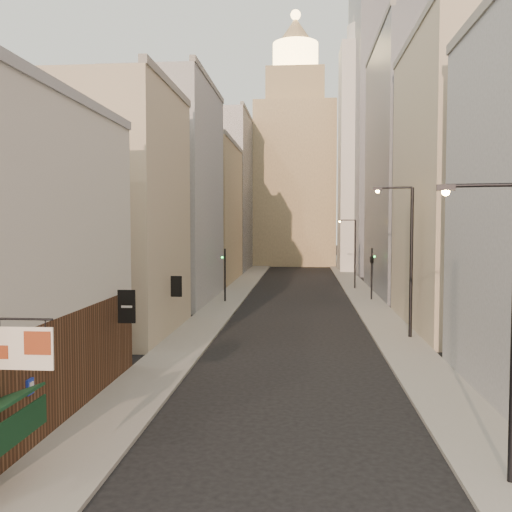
{
  "coord_description": "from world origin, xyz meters",
  "views": [
    {
      "loc": [
        0.59,
        -10.75,
        7.32
      ],
      "look_at": [
        -1.66,
        16.15,
        5.77
      ],
      "focal_mm": 40.0,
      "sensor_mm": 36.0,
      "label": 1
    }
  ],
  "objects_px": {
    "white_tower": "(366,149)",
    "traffic_light_left": "(225,265)",
    "streetlamp_mid": "(407,252)",
    "traffic_light_right": "(372,261)",
    "streetlamp_near": "(506,315)",
    "clock_tower": "(295,166)",
    "streetlamp_far": "(353,250)"
  },
  "relations": [
    {
      "from": "streetlamp_mid",
      "to": "traffic_light_right",
      "type": "xyz_separation_m",
      "value": [
        -0.09,
        17.76,
        -1.68
      ]
    },
    {
      "from": "clock_tower",
      "to": "traffic_light_left",
      "type": "bearing_deg",
      "value": -96.28
    },
    {
      "from": "streetlamp_near",
      "to": "white_tower",
      "type": "bearing_deg",
      "value": 97.3
    },
    {
      "from": "streetlamp_near",
      "to": "traffic_light_right",
      "type": "bearing_deg",
      "value": 99.04
    },
    {
      "from": "clock_tower",
      "to": "streetlamp_mid",
      "type": "bearing_deg",
      "value": -83.04
    },
    {
      "from": "streetlamp_mid",
      "to": "streetlamp_far",
      "type": "distance_m",
      "value": 27.04
    },
    {
      "from": "white_tower",
      "to": "traffic_light_left",
      "type": "height_order",
      "value": "white_tower"
    },
    {
      "from": "clock_tower",
      "to": "white_tower",
      "type": "bearing_deg",
      "value": -51.84
    },
    {
      "from": "white_tower",
      "to": "traffic_light_right",
      "type": "distance_m",
      "value": 37.71
    },
    {
      "from": "white_tower",
      "to": "streetlamp_far",
      "type": "relative_size",
      "value": 5.37
    },
    {
      "from": "streetlamp_mid",
      "to": "traffic_light_right",
      "type": "bearing_deg",
      "value": 100.61
    },
    {
      "from": "streetlamp_mid",
      "to": "traffic_light_left",
      "type": "height_order",
      "value": "streetlamp_mid"
    },
    {
      "from": "streetlamp_near",
      "to": "streetlamp_mid",
      "type": "height_order",
      "value": "streetlamp_mid"
    },
    {
      "from": "white_tower",
      "to": "streetlamp_mid",
      "type": "height_order",
      "value": "white_tower"
    },
    {
      "from": "streetlamp_near",
      "to": "streetlamp_far",
      "type": "xyz_separation_m",
      "value": [
        -0.08,
        47.4,
        -0.39
      ]
    },
    {
      "from": "clock_tower",
      "to": "streetlamp_far",
      "type": "height_order",
      "value": "clock_tower"
    },
    {
      "from": "white_tower",
      "to": "streetlamp_near",
      "type": "distance_m",
      "value": 74.12
    },
    {
      "from": "streetlamp_far",
      "to": "white_tower",
      "type": "bearing_deg",
      "value": 80.43
    },
    {
      "from": "traffic_light_left",
      "to": "traffic_light_right",
      "type": "xyz_separation_m",
      "value": [
        13.61,
        2.41,
        0.33
      ]
    },
    {
      "from": "traffic_light_left",
      "to": "streetlamp_far",
      "type": "bearing_deg",
      "value": -154.69
    },
    {
      "from": "streetlamp_mid",
      "to": "traffic_light_right",
      "type": "relative_size",
      "value": 1.93
    },
    {
      "from": "clock_tower",
      "to": "streetlamp_far",
      "type": "bearing_deg",
      "value": -79.82
    },
    {
      "from": "clock_tower",
      "to": "streetlamp_mid",
      "type": "distance_m",
      "value": 67.91
    },
    {
      "from": "streetlamp_mid",
      "to": "streetlamp_far",
      "type": "height_order",
      "value": "streetlamp_mid"
    },
    {
      "from": "streetlamp_mid",
      "to": "traffic_light_right",
      "type": "distance_m",
      "value": 17.84
    },
    {
      "from": "clock_tower",
      "to": "streetlamp_far",
      "type": "xyz_separation_m",
      "value": [
        7.06,
        -39.32,
        -13.22
      ]
    },
    {
      "from": "streetlamp_far",
      "to": "traffic_light_right",
      "type": "relative_size",
      "value": 1.55
    },
    {
      "from": "clock_tower",
      "to": "white_tower",
      "type": "distance_m",
      "value": 17.83
    },
    {
      "from": "streetlamp_near",
      "to": "traffic_light_right",
      "type": "xyz_separation_m",
      "value": [
        0.86,
        38.16,
        -0.99
      ]
    },
    {
      "from": "clock_tower",
      "to": "streetlamp_far",
      "type": "distance_m",
      "value": 42.08
    },
    {
      "from": "clock_tower",
      "to": "streetlamp_mid",
      "type": "relative_size",
      "value": 4.66
    },
    {
      "from": "white_tower",
      "to": "streetlamp_near",
      "type": "xyz_separation_m",
      "value": [
        -3.86,
        -72.72,
        -13.8
      ]
    }
  ]
}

